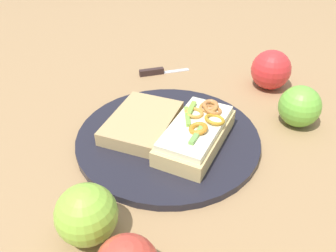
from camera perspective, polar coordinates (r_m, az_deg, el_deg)
The scene contains 8 objects.
ground_plane at distance 0.62m, azimuth -0.00°, elevation -2.45°, with size 2.00×2.00×0.00m, color #93704A.
plate at distance 0.62m, azimuth -0.00°, elevation -1.98°, with size 0.32×0.32×0.01m, color black.
sandwich at distance 0.58m, azimuth 4.57°, elevation -1.10°, with size 0.11×0.18×0.05m.
bread_slice_side at distance 0.62m, azimuth -4.18°, elevation 0.59°, with size 0.15×0.10×0.02m, color tan.
apple_0 at distance 0.68m, azimuth 20.37°, elevation 2.98°, with size 0.08×0.08×0.08m, color #6AB439.
apple_1 at distance 0.79m, azimuth 16.20°, elevation 8.67°, with size 0.08×0.08×0.08m, color red.
apple_4 at distance 0.46m, azimuth -12.95°, elevation -13.67°, with size 0.08×0.08×0.08m, color #86B939.
knife at distance 0.83m, azimuth -1.76°, elevation 8.72°, with size 0.11×0.07×0.01m.
Camera 1 is at (-0.14, 0.46, 0.39)m, focal length 37.97 mm.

